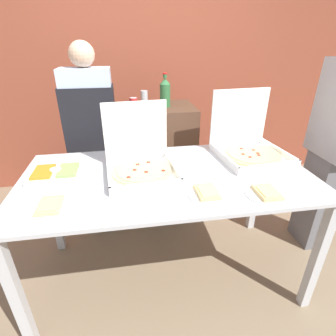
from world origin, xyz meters
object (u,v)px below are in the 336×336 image
(paper_plate_front_left, at_px, (207,193))
(soda_bottle, at_px, (165,92))
(paper_plate_front_right, at_px, (50,206))
(soda_can_colored, at_px, (134,105))
(veggie_tray, at_px, (56,173))
(person_server_vest, at_px, (92,134))
(paper_plate_front_center, at_px, (267,193))
(person_guest_plaid, at_px, (333,145))
(soda_can_silver, at_px, (144,97))
(pizza_box_near_left, at_px, (140,161))
(pizza_box_near_right, at_px, (248,145))

(paper_plate_front_left, relative_size, soda_bottle, 0.77)
(paper_plate_front_right, xyz_separation_m, soda_bottle, (0.80, 1.18, 0.36))
(soda_bottle, relative_size, soda_can_colored, 2.42)
(veggie_tray, height_order, person_server_vest, person_server_vest)
(paper_plate_front_left, bearing_deg, paper_plate_front_center, -10.38)
(paper_plate_front_center, xyz_separation_m, person_guest_plaid, (0.83, 0.52, 0.05))
(veggie_tray, distance_m, person_server_vest, 0.67)
(paper_plate_front_left, distance_m, soda_can_colored, 1.12)
(paper_plate_front_right, relative_size, soda_can_colored, 1.91)
(paper_plate_front_right, height_order, paper_plate_front_center, same)
(soda_can_silver, relative_size, person_guest_plaid, 0.07)
(pizza_box_near_left, height_order, pizza_box_near_right, pizza_box_near_right)
(pizza_box_near_right, distance_m, soda_bottle, 0.92)
(paper_plate_front_center, xyz_separation_m, person_server_vest, (-1.07, 1.08, 0.05))
(pizza_box_near_right, distance_m, person_guest_plaid, 0.70)
(pizza_box_near_left, height_order, person_server_vest, person_server_vest)
(pizza_box_near_right, height_order, paper_plate_front_left, pizza_box_near_right)
(soda_can_silver, height_order, person_server_vest, person_server_vest)
(soda_bottle, xyz_separation_m, soda_can_silver, (-0.18, 0.16, -0.07))
(paper_plate_front_right, bearing_deg, soda_can_colored, 63.51)
(paper_plate_front_left, bearing_deg, veggie_tray, 157.60)
(pizza_box_near_right, xyz_separation_m, paper_plate_front_center, (-0.13, -0.56, -0.07))
(person_server_vest, bearing_deg, paper_plate_front_right, 82.56)
(pizza_box_near_left, height_order, soda_can_colored, pizza_box_near_left)
(paper_plate_front_right, bearing_deg, paper_plate_front_center, -3.08)
(veggie_tray, relative_size, soda_can_colored, 2.76)
(paper_plate_front_left, height_order, soda_can_silver, soda_can_silver)
(pizza_box_near_right, xyz_separation_m, person_server_vest, (-1.20, 0.52, -0.02))
(soda_can_colored, bearing_deg, paper_plate_front_left, -70.58)
(pizza_box_near_left, height_order, person_guest_plaid, person_guest_plaid)
(paper_plate_front_right, height_order, person_guest_plaid, person_guest_plaid)
(veggie_tray, distance_m, soda_bottle, 1.22)
(veggie_tray, relative_size, soda_can_silver, 2.76)
(soda_can_silver, xyz_separation_m, soda_can_colored, (-0.12, -0.32, 0.00))
(soda_can_colored, bearing_deg, pizza_box_near_right, -32.16)
(paper_plate_front_center, distance_m, veggie_tray, 1.32)
(paper_plate_front_left, xyz_separation_m, veggie_tray, (-0.91, 0.37, 0.01))
(pizza_box_near_left, xyz_separation_m, person_guest_plaid, (1.53, 0.10, -0.02))
(pizza_box_near_left, xyz_separation_m, pizza_box_near_right, (0.83, 0.15, 0.00))
(paper_plate_front_center, height_order, person_server_vest, person_server_vest)
(veggie_tray, bearing_deg, paper_plate_front_right, -83.46)
(paper_plate_front_center, distance_m, person_guest_plaid, 0.98)
(soda_can_silver, bearing_deg, person_guest_plaid, -32.15)
(veggie_tray, height_order, soda_can_silver, soda_can_silver)
(paper_plate_front_right, relative_size, paper_plate_front_center, 0.95)
(veggie_tray, bearing_deg, soda_can_silver, 55.44)
(paper_plate_front_right, bearing_deg, veggie_tray, 96.54)
(pizza_box_near_left, bearing_deg, person_guest_plaid, -0.75)
(paper_plate_front_left, height_order, paper_plate_front_center, same)
(paper_plate_front_left, xyz_separation_m, soda_can_colored, (-0.36, 1.02, 0.29))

